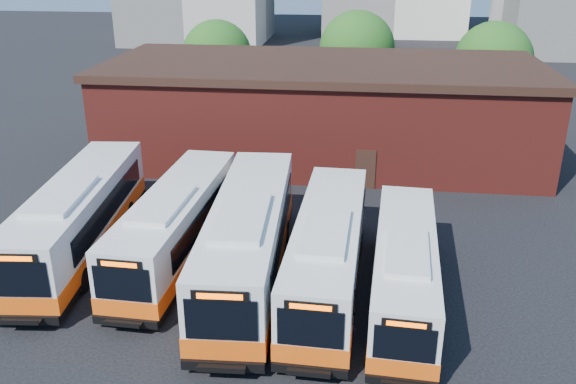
# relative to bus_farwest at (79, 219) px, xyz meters

# --- Properties ---
(ground) EXTENTS (220.00, 220.00, 0.00)m
(ground) POSITION_rel_bus_farwest_xyz_m (10.23, -4.28, -1.65)
(ground) COLOR black
(bus_farwest) EXTENTS (3.94, 13.54, 3.64)m
(bus_farwest) POSITION_rel_bus_farwest_xyz_m (0.00, 0.00, 0.00)
(bus_farwest) COLOR silver
(bus_farwest) RESTS_ON ground
(bus_west) EXTENTS (3.08, 12.66, 3.42)m
(bus_west) POSITION_rel_bus_farwest_xyz_m (4.66, 0.00, -0.10)
(bus_west) COLOR silver
(bus_west) RESTS_ON ground
(bus_midwest) EXTENTS (3.54, 13.97, 3.77)m
(bus_midwest) POSITION_rel_bus_farwest_xyz_m (8.28, -1.50, 0.06)
(bus_midwest) COLOR silver
(bus_midwest) RESTS_ON ground
(bus_mideast) EXTENTS (3.02, 12.69, 3.43)m
(bus_mideast) POSITION_rel_bus_farwest_xyz_m (11.70, -1.92, -0.09)
(bus_mideast) COLOR silver
(bus_mideast) RESTS_ON ground
(bus_east) EXTENTS (3.00, 11.50, 3.10)m
(bus_east) POSITION_rel_bus_farwest_xyz_m (14.82, -2.70, -0.25)
(bus_east) COLOR silver
(bus_east) RESTS_ON ground
(transit_worker) EXTENTS (0.61, 0.74, 1.76)m
(transit_worker) POSITION_rel_bus_farwest_xyz_m (12.77, -6.45, -0.77)
(transit_worker) COLOR black
(transit_worker) RESTS_ON ground
(depot_building) EXTENTS (28.60, 12.60, 6.40)m
(depot_building) POSITION_rel_bus_farwest_xyz_m (10.23, 15.71, 1.60)
(depot_building) COLOR maroon
(depot_building) RESTS_ON ground
(tree_west) EXTENTS (6.00, 6.00, 7.65)m
(tree_west) POSITION_rel_bus_farwest_xyz_m (0.23, 27.72, 2.99)
(tree_west) COLOR #382314
(tree_west) RESTS_ON ground
(tree_mid) EXTENTS (6.56, 6.56, 8.36)m
(tree_mid) POSITION_rel_bus_farwest_xyz_m (12.23, 29.72, 3.43)
(tree_mid) COLOR #382314
(tree_mid) RESTS_ON ground
(tree_east) EXTENTS (6.24, 6.24, 7.96)m
(tree_east) POSITION_rel_bus_farwest_xyz_m (23.23, 26.72, 3.18)
(tree_east) COLOR #382314
(tree_east) RESTS_ON ground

